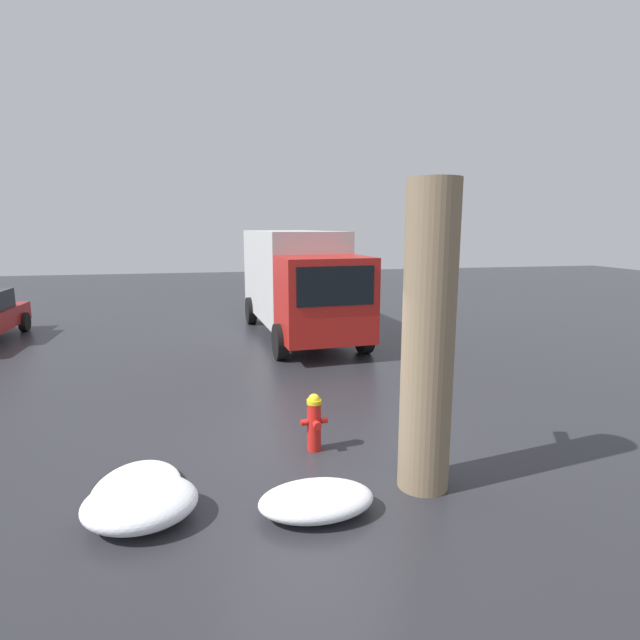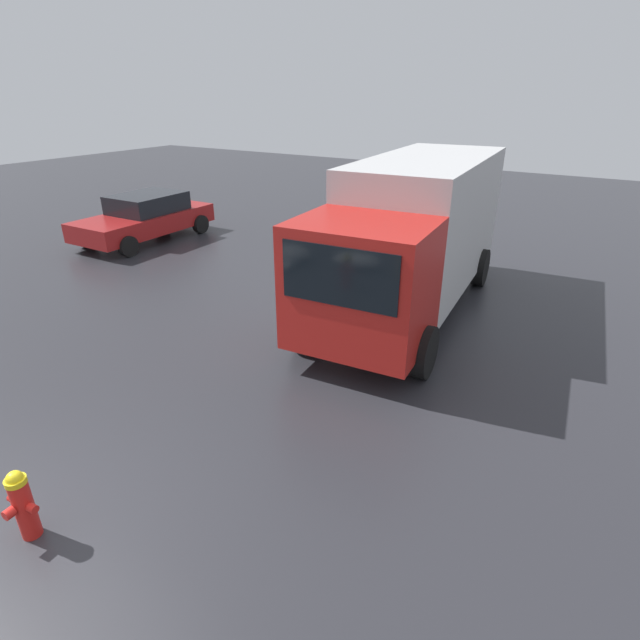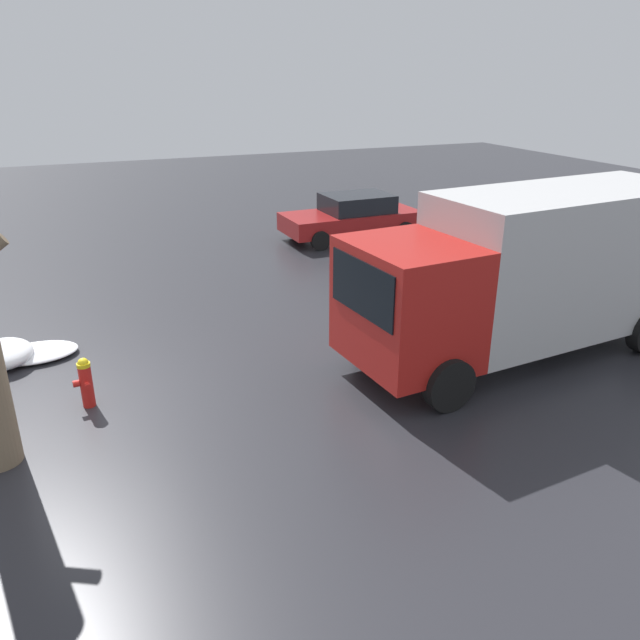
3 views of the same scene
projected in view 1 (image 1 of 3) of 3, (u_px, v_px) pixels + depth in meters
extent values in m
plane|color=#28282D|center=(314.00, 450.00, 7.41)|extent=(60.00, 60.00, 0.00)
cylinder|color=red|center=(314.00, 427.00, 7.34)|extent=(0.20, 0.20, 0.72)
cylinder|color=yellow|center=(314.00, 402.00, 7.27)|extent=(0.22, 0.22, 0.06)
sphere|color=yellow|center=(314.00, 400.00, 7.26)|extent=(0.17, 0.17, 0.17)
cylinder|color=red|center=(317.00, 425.00, 7.18)|extent=(0.11, 0.12, 0.11)
cylinder|color=red|center=(324.00, 420.00, 7.37)|extent=(0.10, 0.11, 0.09)
cylinder|color=red|center=(304.00, 423.00, 7.28)|extent=(0.10, 0.11, 0.09)
cylinder|color=#7F6B51|center=(428.00, 340.00, 6.04)|extent=(0.64, 0.64, 3.82)
cylinder|color=#7F6B51|center=(422.00, 250.00, 6.12)|extent=(0.73, 0.18, 0.59)
cube|color=red|center=(324.00, 299.00, 12.41)|extent=(1.99, 2.37, 2.09)
cube|color=black|center=(336.00, 286.00, 11.47)|extent=(0.18, 1.87, 0.92)
cube|color=#BCBCBC|center=(292.00, 274.00, 15.75)|extent=(5.54, 2.66, 2.68)
cylinder|color=black|center=(364.00, 336.00, 13.00)|extent=(0.92, 0.35, 0.90)
cylinder|color=black|center=(280.00, 342.00, 12.38)|extent=(0.92, 0.35, 0.90)
cylinder|color=black|center=(314.00, 308.00, 17.57)|extent=(0.92, 0.35, 0.90)
cylinder|color=black|center=(251.00, 310.00, 16.96)|extent=(0.92, 0.35, 0.90)
cylinder|color=black|center=(25.00, 322.00, 15.72)|extent=(0.60, 0.21, 0.60)
ellipsoid|color=white|center=(316.00, 500.00, 5.72)|extent=(0.84, 1.34, 0.34)
ellipsoid|color=white|center=(140.00, 503.00, 5.59)|extent=(1.10, 1.27, 0.43)
ellipsoid|color=white|center=(137.00, 490.00, 6.12)|extent=(1.57, 1.07, 0.17)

